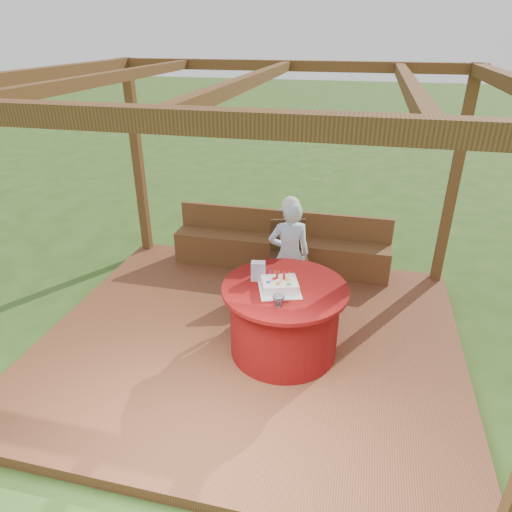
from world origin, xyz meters
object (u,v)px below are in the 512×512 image
at_px(bench, 280,250).
at_px(table, 284,319).
at_px(birthday_cake, 280,285).
at_px(gift_bag, 258,271).
at_px(elderly_woman, 289,253).
at_px(chair, 289,252).
at_px(drinking_glass, 278,301).

distance_m(bench, table, 1.90).
relative_size(bench, birthday_cake, 6.06).
bearing_deg(gift_bag, table, -24.56).
height_order(elderly_woman, birthday_cake, elderly_woman).
bearing_deg(table, bench, 101.83).
xyz_separation_m(table, chair, (-0.19, 1.33, 0.12)).
distance_m(bench, chair, 0.62).
distance_m(elderly_woman, birthday_cake, 0.98).
bearing_deg(elderly_woman, drinking_glass, -84.79).
bearing_deg(elderly_woman, bench, 106.07).
relative_size(bench, drinking_glass, 27.46).
bearing_deg(table, gift_bag, 164.38).
height_order(table, chair, chair).
relative_size(chair, elderly_woman, 0.65).
bearing_deg(birthday_cake, chair, 95.80).
relative_size(chair, birthday_cake, 1.82).
height_order(elderly_woman, drinking_glass, elderly_woman).
xyz_separation_m(chair, drinking_glass, (0.19, -1.68, 0.31)).
xyz_separation_m(chair, gift_bag, (-0.11, -1.25, 0.36)).
height_order(birthday_cake, gift_bag, gift_bag).
bearing_deg(chair, gift_bag, -94.94).
bearing_deg(elderly_woman, table, -82.79).
distance_m(elderly_woman, drinking_glass, 1.27).
relative_size(bench, gift_bag, 15.00).
distance_m(gift_bag, drinking_glass, 0.53).
xyz_separation_m(elderly_woman, drinking_glass, (0.11, -1.26, 0.12)).
xyz_separation_m(table, gift_bag, (-0.29, 0.08, 0.48)).
xyz_separation_m(elderly_woman, gift_bag, (-0.18, -0.82, 0.17)).
distance_m(chair, gift_bag, 1.30).
bearing_deg(bench, drinking_glass, -80.01).
bearing_deg(bench, chair, -68.97).
height_order(table, drinking_glass, drinking_glass).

